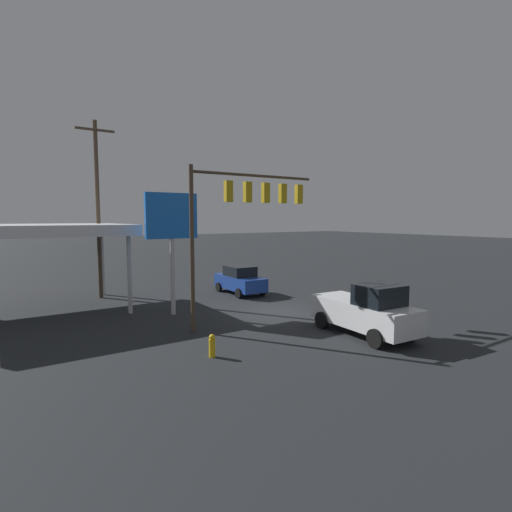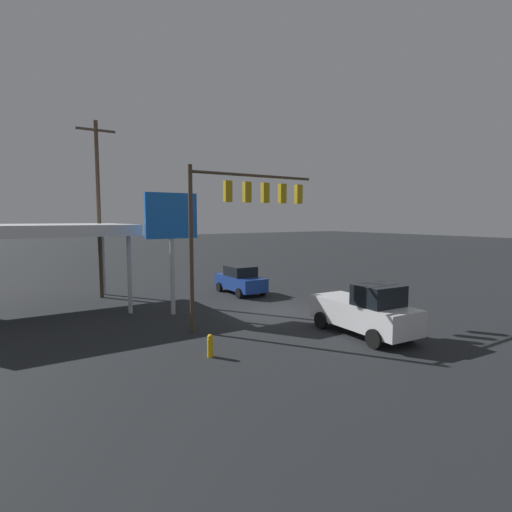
# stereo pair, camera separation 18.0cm
# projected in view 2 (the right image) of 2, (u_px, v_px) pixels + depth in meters

# --- Properties ---
(ground_plane) EXTENTS (200.00, 200.00, 0.00)m
(ground_plane) POSITION_uv_depth(u_px,v_px,m) (275.00, 311.00, 22.51)
(ground_plane) COLOR black
(traffic_signal_assembly) EXTENTS (6.99, 0.43, 7.64)m
(traffic_signal_assembly) POSITION_uv_depth(u_px,v_px,m) (245.00, 205.00, 19.50)
(traffic_signal_assembly) COLOR #473828
(traffic_signal_assembly) RESTS_ON ground
(utility_pole) EXTENTS (2.40, 0.26, 11.45)m
(utility_pole) POSITION_uv_depth(u_px,v_px,m) (99.00, 206.00, 25.89)
(utility_pole) COLOR #473828
(utility_pole) RESTS_ON ground
(gas_station_canopy) EXTENTS (10.06, 7.62, 4.90)m
(gas_station_canopy) POSITION_uv_depth(u_px,v_px,m) (31.00, 231.00, 21.99)
(gas_station_canopy) COLOR silver
(gas_station_canopy) RESTS_ON ground
(price_sign) EXTENTS (2.88, 0.27, 6.60)m
(price_sign) POSITION_uv_depth(u_px,v_px,m) (171.00, 223.00, 21.41)
(price_sign) COLOR #B7B7BC
(price_sign) RESTS_ON ground
(pickup_parked) EXTENTS (2.52, 5.32, 2.40)m
(pickup_parked) POSITION_uv_depth(u_px,v_px,m) (365.00, 311.00, 17.83)
(pickup_parked) COLOR silver
(pickup_parked) RESTS_ON ground
(sedan_waiting) EXTENTS (2.12, 4.43, 1.93)m
(sedan_waiting) POSITION_uv_depth(u_px,v_px,m) (240.00, 280.00, 27.79)
(sedan_waiting) COLOR navy
(sedan_waiting) RESTS_ON ground
(fire_hydrant) EXTENTS (0.24, 0.24, 0.88)m
(fire_hydrant) POSITION_uv_depth(u_px,v_px,m) (210.00, 346.00, 15.12)
(fire_hydrant) COLOR gold
(fire_hydrant) RESTS_ON ground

